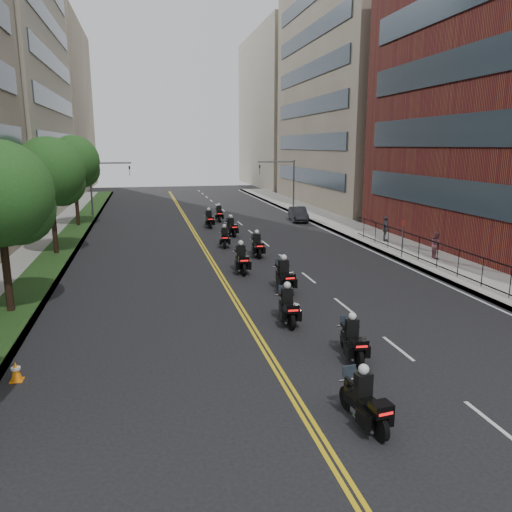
% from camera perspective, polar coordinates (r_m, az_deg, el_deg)
% --- Properties ---
extents(ground, '(160.00, 160.00, 0.00)m').
position_cam_1_polar(ground, '(13.51, 13.85, -19.52)').
color(ground, black).
rests_on(ground, ground).
extents(sidewalk_right, '(4.00, 90.00, 0.15)m').
position_cam_1_polar(sidewalk_right, '(39.85, 13.47, 2.03)').
color(sidewalk_right, gray).
rests_on(sidewalk_right, ground).
extents(sidewalk_left, '(4.00, 90.00, 0.15)m').
position_cam_1_polar(sidewalk_left, '(36.45, -22.82, 0.43)').
color(sidewalk_left, gray).
rests_on(sidewalk_left, ground).
extents(grass_strip, '(2.00, 90.00, 0.04)m').
position_cam_1_polar(grass_strip, '(36.30, -21.59, 0.64)').
color(grass_strip, '#1D3714').
rests_on(grass_strip, sidewalk_left).
extents(building_right_tan, '(15.11, 28.00, 30.00)m').
position_cam_1_polar(building_right_tan, '(64.56, 12.79, 19.26)').
color(building_right_tan, gray).
rests_on(building_right_tan, ground).
extents(building_right_far, '(15.00, 28.00, 26.00)m').
position_cam_1_polar(building_right_far, '(92.36, 4.48, 16.15)').
color(building_right_far, '#A09A81').
rests_on(building_right_far, ground).
extents(building_left_far, '(16.00, 28.00, 26.00)m').
position_cam_1_polar(building_left_far, '(89.90, -24.16, 15.23)').
color(building_left_far, gray).
rests_on(building_left_far, ground).
extents(iron_fence, '(0.05, 28.00, 1.50)m').
position_cam_1_polar(iron_fence, '(28.25, 23.25, -1.16)').
color(iron_fence, black).
rests_on(iron_fence, sidewalk_right).
extents(street_trees, '(4.40, 38.40, 7.98)m').
position_cam_1_polar(street_trees, '(29.37, -23.92, 7.64)').
color(street_trees, black).
rests_on(street_trees, ground).
extents(traffic_signal_right, '(4.09, 0.20, 5.60)m').
position_cam_1_polar(traffic_signal_right, '(54.36, 3.37, 8.92)').
color(traffic_signal_right, '#3F3F44').
rests_on(traffic_signal_right, ground).
extents(traffic_signal_left, '(4.09, 0.20, 5.60)m').
position_cam_1_polar(traffic_signal_left, '(52.43, -17.34, 8.25)').
color(traffic_signal_left, '#3F3F44').
rests_on(traffic_signal_left, ground).
extents(motorcycle_0, '(0.66, 2.24, 1.65)m').
position_cam_1_polar(motorcycle_0, '(13.60, 12.36, -16.04)').
color(motorcycle_0, black).
rests_on(motorcycle_0, ground).
extents(motorcycle_1, '(0.58, 2.18, 1.61)m').
position_cam_1_polar(motorcycle_1, '(17.39, 10.99, -9.51)').
color(motorcycle_1, black).
rests_on(motorcycle_1, ground).
extents(motorcycle_2, '(0.58, 2.32, 1.71)m').
position_cam_1_polar(motorcycle_2, '(20.36, 3.65, -5.87)').
color(motorcycle_2, black).
rests_on(motorcycle_2, ground).
extents(motorcycle_3, '(0.57, 2.48, 1.83)m').
position_cam_1_polar(motorcycle_3, '(24.76, 3.26, -2.40)').
color(motorcycle_3, black).
rests_on(motorcycle_3, ground).
extents(motorcycle_4, '(0.58, 2.50, 1.84)m').
position_cam_1_polar(motorcycle_4, '(28.34, -1.68, -0.46)').
color(motorcycle_4, black).
rests_on(motorcycle_4, ground).
extents(motorcycle_5, '(0.56, 2.37, 1.75)m').
position_cam_1_polar(motorcycle_5, '(32.43, 0.14, 1.14)').
color(motorcycle_5, black).
rests_on(motorcycle_5, ground).
extents(motorcycle_6, '(0.63, 2.19, 1.62)m').
position_cam_1_polar(motorcycle_6, '(35.65, -3.61, 2.07)').
color(motorcycle_6, black).
rests_on(motorcycle_6, ground).
extents(motorcycle_7, '(0.65, 2.31, 1.71)m').
position_cam_1_polar(motorcycle_7, '(39.93, -2.83, 3.26)').
color(motorcycle_7, black).
rests_on(motorcycle_7, ground).
extents(motorcycle_8, '(0.55, 2.38, 1.75)m').
position_cam_1_polar(motorcycle_8, '(44.23, -5.38, 4.15)').
color(motorcycle_8, black).
rests_on(motorcycle_8, ground).
extents(motorcycle_9, '(0.62, 2.35, 1.74)m').
position_cam_1_polar(motorcycle_9, '(47.82, -4.24, 4.79)').
color(motorcycle_9, black).
rests_on(motorcycle_9, ground).
extents(parked_sedan, '(1.97, 4.24, 1.35)m').
position_cam_1_polar(parked_sedan, '(48.02, 4.84, 4.79)').
color(parked_sedan, black).
rests_on(parked_sedan, ground).
extents(pedestrian_b, '(0.76, 0.91, 1.68)m').
position_cam_1_polar(pedestrian_b, '(33.29, 19.91, 1.20)').
color(pedestrian_b, '#894A54').
rests_on(pedestrian_b, sidewalk_right).
extents(pedestrian_c, '(0.80, 1.17, 1.85)m').
position_cam_1_polar(pedestrian_c, '(38.08, 14.58, 3.03)').
color(pedestrian_c, '#43434B').
rests_on(pedestrian_c, sidewalk_right).
extents(traffic_cone, '(0.38, 0.38, 0.63)m').
position_cam_1_polar(traffic_cone, '(17.35, -25.75, -11.80)').
color(traffic_cone, orange).
rests_on(traffic_cone, ground).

